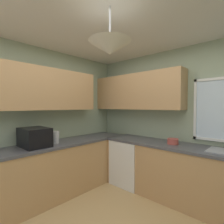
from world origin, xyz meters
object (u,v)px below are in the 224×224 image
dishwasher (130,162)px  kettle (55,137)px  microwave (35,137)px  bowl (173,141)px

dishwasher → kettle: kettle is taller
microwave → kettle: bearing=86.6°
microwave → bowl: size_ratio=2.72×
bowl → microwave: bearing=-132.9°
dishwasher → kettle: size_ratio=4.16×
kettle → bowl: kettle is taller
microwave → kettle: size_ratio=2.35×
kettle → dishwasher: bearing=62.7°
kettle → bowl: size_ratio=1.15×
microwave → bowl: microwave is taller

